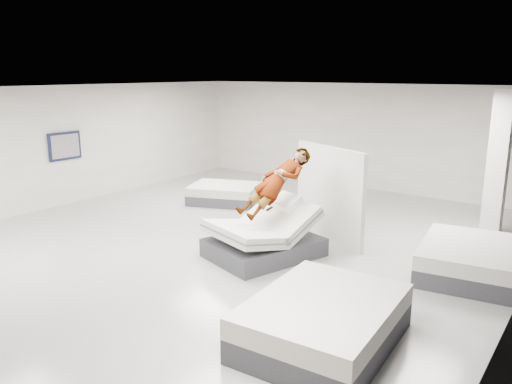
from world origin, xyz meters
TOP-DOWN VIEW (x-y plane):
  - room at (0.00, 0.00)m, footprint 14.00×14.04m
  - hero_bed at (0.69, 0.35)m, footprint 2.07×2.40m
  - person at (0.78, 0.64)m, footprint 1.09×1.65m
  - remote at (0.89, 0.24)m, footprint 0.09×0.15m
  - divider_panel at (1.21, 2.02)m, footprint 2.06×1.04m
  - flat_bed_right_far at (4.18, 1.72)m, footprint 1.84×2.29m
  - flat_bed_right_near at (3.19, -1.84)m, footprint 1.84×2.38m
  - flat_bed_left_far at (-2.58, 3.12)m, footprint 2.19×1.93m
  - column at (4.00, 4.50)m, footprint 0.40×0.40m
  - wall_poster at (-5.93, 0.50)m, footprint 0.06×0.95m

SIDE VIEW (x-z plane):
  - flat_bed_left_far at x=-2.58m, z-range 0.00..0.50m
  - flat_bed_right_far at x=4.18m, z-range 0.00..0.58m
  - flat_bed_right_near at x=3.19m, z-range 0.00..0.63m
  - hero_bed at x=0.69m, z-range -0.21..0.97m
  - divider_panel at x=1.21m, z-range 0.00..2.02m
  - remote at x=0.89m, z-range 0.99..1.06m
  - person at x=0.78m, z-range 0.42..2.12m
  - room at x=0.00m, z-range 0.00..3.20m
  - column at x=4.00m, z-range 0.00..3.20m
  - wall_poster at x=-5.93m, z-range 1.23..1.98m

